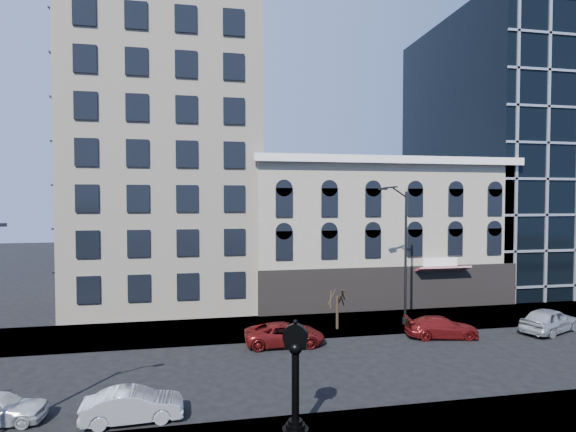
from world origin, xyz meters
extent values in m
plane|color=black|center=(0.00, 0.00, 0.00)|extent=(160.00, 160.00, 0.00)
cube|color=gray|center=(0.00, 8.00, 0.06)|extent=(160.00, 6.00, 0.12)
cube|color=beige|center=(-6.00, 19.00, 19.00)|extent=(15.00, 15.00, 38.00)
cube|color=gray|center=(12.00, 16.00, 6.00)|extent=(22.00, 10.00, 12.00)
cube|color=white|center=(12.00, 10.80, 12.20)|extent=(22.60, 0.80, 0.60)
cube|color=black|center=(12.00, 10.95, 1.80)|extent=(22.00, 0.30, 3.60)
cube|color=maroon|center=(16.00, 10.40, 3.40)|extent=(4.50, 1.18, 0.55)
cube|color=black|center=(32.00, 21.00, 14.00)|extent=(20.00, 20.00, 28.00)
cylinder|color=black|center=(0.27, -6.62, 0.26)|extent=(1.00, 1.00, 0.27)
cylinder|color=black|center=(0.27, -6.62, 0.48)|extent=(0.73, 0.73, 0.18)
cylinder|color=black|center=(0.27, -6.62, 0.65)|extent=(0.54, 0.54, 0.15)
cylinder|color=black|center=(0.27, -6.62, 2.03)|extent=(0.29, 0.29, 2.63)
sphere|color=black|center=(0.27, -6.62, 3.43)|extent=(0.51, 0.51, 0.51)
cube|color=black|center=(0.27, -6.62, 3.52)|extent=(0.84, 0.47, 0.23)
cylinder|color=black|center=(0.27, -6.62, 3.89)|extent=(0.99, 0.60, 0.94)
cylinder|color=white|center=(0.27, -6.77, 3.89)|extent=(0.76, 0.29, 0.80)
cylinder|color=white|center=(0.27, -6.46, 3.89)|extent=(0.76, 0.29, 0.80)
sphere|color=black|center=(0.27, -6.62, 4.43)|extent=(0.18, 0.18, 0.18)
cylinder|color=black|center=(11.03, 6.79, 4.85)|extent=(0.18, 0.18, 9.46)
cylinder|color=black|center=(11.03, 6.79, 0.34)|extent=(0.40, 0.40, 0.44)
cube|color=black|center=(8.97, 6.43, 9.75)|extent=(0.64, 0.34, 0.15)
cylinder|color=#312718|center=(5.94, 6.59, 1.23)|extent=(0.19, 0.19, 2.23)
imported|color=silver|center=(-5.93, -4.08, 0.65)|extent=(4.03, 1.60, 1.30)
imported|color=maroon|center=(1.82, 4.15, 0.69)|extent=(5.00, 2.44, 1.37)
imported|color=maroon|center=(12.18, 3.80, 0.67)|extent=(4.90, 2.66, 1.35)
imported|color=#A5A8AD|center=(19.95, 3.48, 0.83)|extent=(5.27, 3.68, 1.67)
camera|label=1|loc=(-3.09, -22.82, 8.95)|focal=28.00mm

